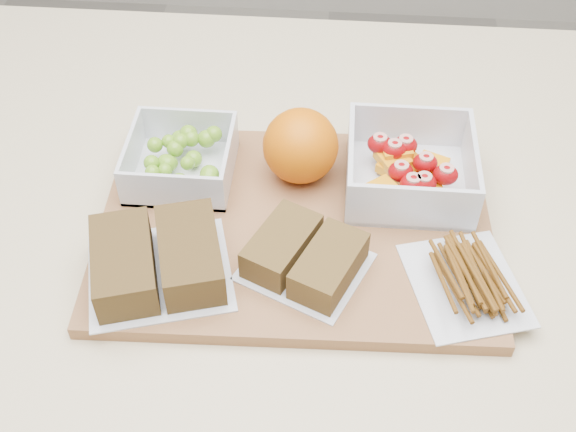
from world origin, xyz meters
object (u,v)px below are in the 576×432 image
at_px(sandwich_bag_left, 157,260).
at_px(sandwich_bag_center, 305,256).
at_px(pretzel_bag, 467,277).
at_px(fruit_container, 409,170).
at_px(orange, 301,146).
at_px(cutting_board, 295,227).
at_px(grape_container, 182,159).

distance_m(sandwich_bag_left, sandwich_bag_center, 0.15).
xyz_separation_m(sandwich_bag_left, sandwich_bag_center, (0.15, 0.02, -0.00)).
bearing_deg(pretzel_bag, sandwich_bag_left, -178.20).
height_order(fruit_container, orange, orange).
distance_m(cutting_board, sandwich_bag_center, 0.07).
bearing_deg(cutting_board, pretzel_bag, -24.67).
relative_size(sandwich_bag_left, sandwich_bag_center, 1.15).
relative_size(fruit_container, sandwich_bag_left, 0.82).
xyz_separation_m(orange, sandwich_bag_center, (0.01, -0.14, -0.02)).
bearing_deg(fruit_container, sandwich_bag_center, -129.36).
relative_size(orange, pretzel_bag, 0.56).
relative_size(fruit_container, pretzel_bag, 0.93).
bearing_deg(sandwich_bag_left, grape_container, 90.92).
height_order(cutting_board, pretzel_bag, pretzel_bag).
height_order(cutting_board, orange, orange).
xyz_separation_m(sandwich_bag_center, pretzel_bag, (0.16, -0.01, -0.00)).
bearing_deg(pretzel_bag, grape_container, 155.52).
xyz_separation_m(grape_container, sandwich_bag_left, (0.00, -0.15, 0.00)).
xyz_separation_m(orange, pretzel_bag, (0.17, -0.15, -0.03)).
bearing_deg(fruit_container, cutting_board, -150.81).
relative_size(cutting_board, sandwich_bag_center, 2.84).
height_order(cutting_board, fruit_container, fruit_container).
bearing_deg(orange, sandwich_bag_left, -129.55).
xyz_separation_m(cutting_board, orange, (-0.00, 0.08, 0.05)).
height_order(grape_container, fruit_container, fruit_container).
bearing_deg(grape_container, fruit_container, 0.14).
relative_size(sandwich_bag_center, pretzel_bag, 0.98).
xyz_separation_m(cutting_board, pretzel_bag, (0.17, -0.07, 0.02)).
relative_size(cutting_board, grape_container, 3.62).
xyz_separation_m(sandwich_bag_left, pretzel_bag, (0.31, 0.01, -0.01)).
height_order(orange, sandwich_bag_left, orange).
bearing_deg(cutting_board, grape_container, 151.26).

